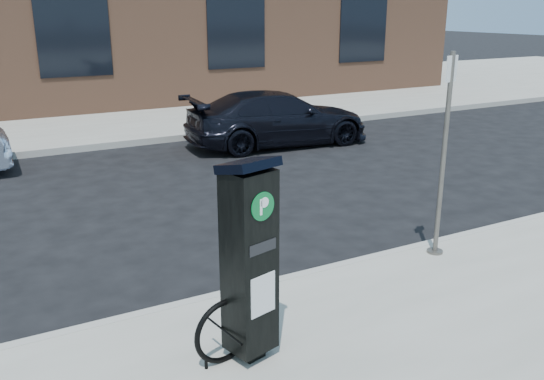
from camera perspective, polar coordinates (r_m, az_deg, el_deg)
ground at (r=6.79m, az=1.45°, el=-9.69°), size 120.00×120.00×0.00m
sidewalk_far at (r=19.69m, az=-19.43°, el=7.72°), size 60.00×12.00×0.15m
curb_near at (r=6.74m, az=1.54°, el=-9.19°), size 60.00×0.12×0.16m
curb_far at (r=13.92m, az=-15.24°, el=4.36°), size 60.00×0.12×0.16m
parking_kiosk at (r=4.88m, az=-2.25°, el=-6.85°), size 0.50×0.47×1.83m
sign_pole at (r=7.23m, az=16.62°, el=3.07°), size 0.22×0.20×2.49m
bike_rack at (r=5.14m, az=-4.71°, el=-13.78°), size 0.60×0.14×0.60m
car_dark at (r=13.63m, az=0.59°, el=7.12°), size 4.50×2.10×1.27m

